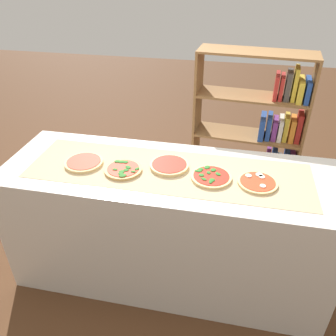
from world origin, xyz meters
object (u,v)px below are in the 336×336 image
pizza_plain_0 (84,162)px  pizza_mozzarella_4 (258,182)px  pizza_plain_2 (169,165)px  pizza_spinach_3 (211,177)px  bookshelf (262,136)px  pizza_spinach_1 (123,169)px

pizza_plain_0 → pizza_mozzarella_4: size_ratio=1.05×
pizza_plain_2 → pizza_spinach_3: (0.27, -0.07, -0.00)m
pizza_spinach_3 → bookshelf: (0.36, 1.03, -0.20)m
pizza_plain_2 → bookshelf: size_ratio=0.17×
bookshelf → pizza_spinach_3: bearing=-109.2°
pizza_spinach_1 → bookshelf: bearing=49.4°
pizza_plain_2 → bookshelf: bookshelf is taller
pizza_mozzarella_4 → pizza_spinach_3: bearing=179.2°
pizza_spinach_3 → pizza_mozzarella_4: pizza_spinach_3 is taller
pizza_spinach_3 → bookshelf: size_ratio=0.17×
pizza_plain_0 → pizza_plain_2: bearing=7.8°
pizza_spinach_3 → bookshelf: bearing=70.8°
pizza_plain_2 → bookshelf: 1.16m
pizza_plain_2 → pizza_plain_0: bearing=-172.2°
pizza_spinach_3 → pizza_mozzarella_4: size_ratio=1.05×
pizza_spinach_1 → pizza_plain_2: (0.27, 0.10, 0.00)m
pizza_spinach_1 → pizza_mozzarella_4: size_ratio=1.01×
pizza_plain_0 → pizza_plain_2: 0.55m
pizza_spinach_1 → bookshelf: size_ratio=0.17×
pizza_mozzarella_4 → bookshelf: size_ratio=0.16×
pizza_spinach_1 → pizza_spinach_3: 0.55m
pizza_plain_0 → pizza_spinach_3: pizza_spinach_3 is taller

